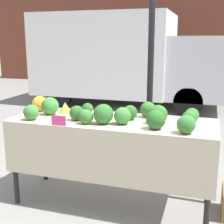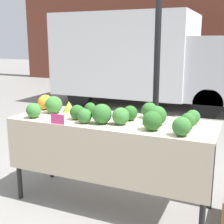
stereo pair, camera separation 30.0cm
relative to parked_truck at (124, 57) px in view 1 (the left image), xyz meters
The scene contains 22 objects.
ground_plane 5.41m from the parked_truck, 75.92° to the right, with size 40.00×40.00×0.00m, color gray.
building_facade 4.66m from the parked_truck, 72.78° to the left, with size 16.00×0.60×5.85m.
tent_pole 4.61m from the parked_truck, 70.94° to the right, with size 0.07×0.07×2.46m.
parked_truck is the anchor object (origin of this frame).
market_table 5.36m from the parked_truck, 76.09° to the right, with size 1.98×0.71×0.88m.
orange_cauliflower 5.00m from the parked_truck, 85.25° to the right, with size 0.17×0.17×0.17m.
romanesco_head 5.03m from the parked_truck, 81.84° to the right, with size 0.14×0.14×0.11m.
broccoli_head_0 5.43m from the parked_truck, 76.67° to the right, with size 0.19×0.19×0.19m.
broccoli_head_1 5.26m from the parked_truck, 74.03° to the right, with size 0.14×0.14×0.14m.
broccoli_head_2 5.50m from the parked_truck, 68.51° to the right, with size 0.14×0.14×0.14m.
broccoli_head_3 5.73m from the parked_truck, 69.54° to the right, with size 0.16×0.16×0.16m.
broccoli_head_4 5.16m from the parked_truck, 71.98° to the right, with size 0.16×0.16×0.16m.
broccoli_head_5 5.06m from the parked_truck, 78.98° to the right, with size 0.12×0.12×0.12m.
broccoli_head_6 5.32m from the parked_truck, 79.57° to the right, with size 0.14×0.14×0.14m.
broccoli_head_7 5.45m from the parked_truck, 78.36° to the right, with size 0.14×0.14×0.14m.
broccoli_head_8 5.38m from the parked_truck, 84.30° to the right, with size 0.15×0.15×0.15m.
broccoli_head_9 5.13m from the parked_truck, 83.28° to the right, with size 0.18×0.18×0.18m.
broccoli_head_10 5.44m from the parked_truck, 74.81° to the right, with size 0.16×0.16×0.16m.
broccoli_head_11 5.41m from the parked_truck, 71.32° to the right, with size 0.18×0.18×0.18m.
broccoli_head_12 5.36m from the parked_truck, 67.77° to the right, with size 0.13×0.13×0.13m.
broccoli_head_13 5.59m from the parked_truck, 71.84° to the right, with size 0.17×0.17×0.17m.
price_sign 5.54m from the parked_truck, 80.80° to the right, with size 0.14×0.01×0.09m.
Camera 1 is at (0.88, -2.79, 1.63)m, focal length 50.00 mm.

